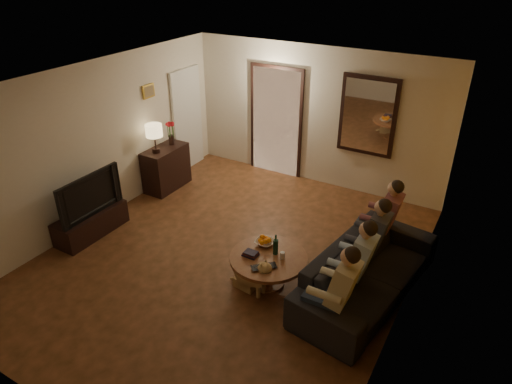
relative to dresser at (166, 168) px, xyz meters
The scene contains 33 objects.
floor 2.64m from the dresser, 30.24° to the right, with size 5.00×6.00×0.01m, color #422911.
ceiling 3.41m from the dresser, 30.24° to the right, with size 5.00×6.00×0.01m, color white.
back_wall 2.95m from the dresser, 36.89° to the left, with size 5.00×0.02×2.60m, color beige.
front_wall 4.95m from the dresser, 62.44° to the right, with size 5.00×0.02×2.60m, color beige.
left_wall 1.61m from the dresser, 100.79° to the right, with size 0.02×6.00×2.60m, color beige.
right_wall 5.01m from the dresser, 15.43° to the right, with size 0.02×6.00×2.60m, color beige.
orange_accent 5.00m from the dresser, 15.47° to the right, with size 0.01×6.00×2.60m, color orange.
kitchen_doorway 2.30m from the dresser, 49.01° to the left, with size 1.00×0.06×2.10m, color #FFE0A5.
door_trim 2.30m from the dresser, 48.84° to the left, with size 1.12×0.04×2.22m, color black.
fridge_glimpse 2.44m from the dresser, 44.55° to the left, with size 0.45×0.03×1.70m, color silver.
mirror_frame 3.81m from the dresser, 26.90° to the left, with size 1.00×0.05×1.40m, color black.
mirror_glass 3.79m from the dresser, 26.47° to the left, with size 0.86×0.02×1.26m, color white.
white_door 1.18m from the dresser, 101.99° to the left, with size 0.06×0.85×2.04m, color white.
framed_art 1.46m from the dresser, behind, with size 0.03×0.28×0.24m, color #B28C33.
art_canvas 1.46m from the dresser, behind, with size 0.01×0.22×0.18m, color brown.
dresser is the anchor object (origin of this frame).
table_lamp 0.71m from the dresser, 90.00° to the right, with size 0.30×0.30×0.54m, color beige, non-canonical shape.
flower_vase 0.66m from the dresser, 90.00° to the left, with size 0.14×0.14×0.44m, color #B5131D, non-canonical shape.
tv_stand 1.88m from the dresser, 90.00° to the right, with size 0.45×1.19×0.40m, color black.
tv 1.90m from the dresser, 90.00° to the right, with size 0.15×1.17×0.67m, color black.
sofa 4.40m from the dresser, 14.10° to the right, with size 0.95×2.44×0.71m, color black.
person_a 4.62m from the dresser, 25.32° to the right, with size 0.60×0.40×1.20m, color tan, non-canonical shape.
person_b 4.39m from the dresser, 18.22° to the right, with size 0.60×0.40×1.20m, color tan, non-canonical shape.
person_c 4.24m from the dresser, 10.50° to the right, with size 0.60×0.40×1.20m, color tan, non-canonical shape.
person_d 4.18m from the dresser, ahead, with size 0.60×0.40×1.20m, color tan, non-canonical shape.
dog 3.42m from the dresser, 31.27° to the right, with size 0.56×0.24×0.56m, color #A3804B, non-canonical shape.
coffee_table 3.41m from the dresser, 26.70° to the right, with size 1.05×1.05×0.45m, color brown.
bowl 3.15m from the dresser, 24.60° to the right, with size 0.26×0.26×0.06m, color white.
oranges 3.16m from the dresser, 24.60° to the right, with size 0.20×0.20×0.08m, color orange, non-canonical shape.
wine_bottle 3.42m from the dresser, 24.82° to the right, with size 0.07×0.07×0.31m, color black, non-canonical shape.
wine_glass 3.55m from the dresser, 24.68° to the right, with size 0.06×0.06×0.10m, color silver.
book_stack 3.26m from the dresser, 30.01° to the right, with size 0.20×0.15×0.07m, color black, non-canonical shape.
laptop 3.63m from the dresser, 29.94° to the right, with size 0.33×0.21×0.03m, color black.
Camera 1 is at (3.13, -4.57, 4.09)m, focal length 32.00 mm.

